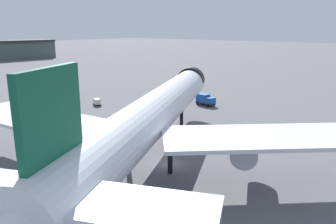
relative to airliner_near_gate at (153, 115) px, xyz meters
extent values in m
plane|color=#56565B|center=(1.49, -1.42, -7.88)|extent=(900.00, 900.00, 0.00)
cylinder|color=silver|center=(0.50, 0.22, 0.14)|extent=(58.63, 30.94, 6.17)
cone|color=silver|center=(28.54, 12.89, 0.14)|extent=(8.67, 8.30, 6.05)
cylinder|color=black|center=(27.42, 12.38, 0.61)|extent=(5.09, 6.82, 6.23)
cube|color=silver|center=(-10.78, 13.71, -0.63)|extent=(12.82, 28.61, 0.49)
cylinder|color=#B7BAC1|center=(-8.06, 11.29, -2.66)|extent=(9.25, 6.64, 3.39)
cube|color=silver|center=(3.16, -17.15, -0.63)|extent=(25.92, 27.11, 0.49)
cylinder|color=#B7BAC1|center=(3.13, -13.52, -2.66)|extent=(9.25, 6.64, 3.39)
cube|color=#0F5138|center=(-23.06, -10.41, 5.08)|extent=(6.99, 3.60, 9.87)
cube|color=silver|center=(-21.27, -17.37, 0.76)|extent=(9.61, 12.38, 0.37)
cylinder|color=black|center=(18.45, 8.33, -5.41)|extent=(0.74, 0.74, 4.94)
cylinder|color=black|center=(-3.64, 1.91, -5.41)|extent=(0.74, 0.74, 4.94)
cylinder|color=black|center=(-0.97, -3.99, -5.41)|extent=(0.74, 0.74, 4.94)
cube|color=black|center=(39.06, 15.43, -7.25)|extent=(3.38, 5.86, 0.35)
cube|color=#194799|center=(38.72, 13.82, -6.28)|extent=(2.70, 2.63, 1.60)
cube|color=#1E2D38|center=(38.52, 12.85, -5.96)|extent=(1.91, 0.48, 0.80)
cube|color=#194799|center=(39.27, 16.40, -5.98)|extent=(2.93, 3.70, 2.20)
cylinder|color=black|center=(39.79, 13.31, -7.43)|extent=(0.46, 0.94, 0.90)
cylinder|color=black|center=(37.54, 13.79, -7.43)|extent=(0.46, 0.94, 0.90)
cylinder|color=black|center=(40.58, 17.08, -7.43)|extent=(0.46, 0.94, 0.90)
cylinder|color=black|center=(38.33, 17.56, -7.43)|extent=(0.46, 0.94, 0.90)
cube|color=black|center=(20.49, 38.31, -7.56)|extent=(2.40, 2.81, 0.20)
cube|color=beige|center=(20.49, 38.31, -6.76)|extent=(2.40, 2.81, 1.40)
sphere|color=black|center=(20.24, 39.50, -7.66)|extent=(0.44, 0.44, 0.44)
sphere|color=black|center=(21.58, 38.84, -7.66)|extent=(0.44, 0.44, 0.44)
sphere|color=black|center=(19.40, 37.77, -7.66)|extent=(0.44, 0.44, 0.44)
sphere|color=black|center=(20.74, 37.12, -7.66)|extent=(0.44, 0.44, 0.44)
cone|color=#F2600C|center=(-1.65, 40.03, -7.54)|extent=(0.53, 0.53, 0.67)
camera|label=1|loc=(-35.96, -31.68, 12.74)|focal=35.49mm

